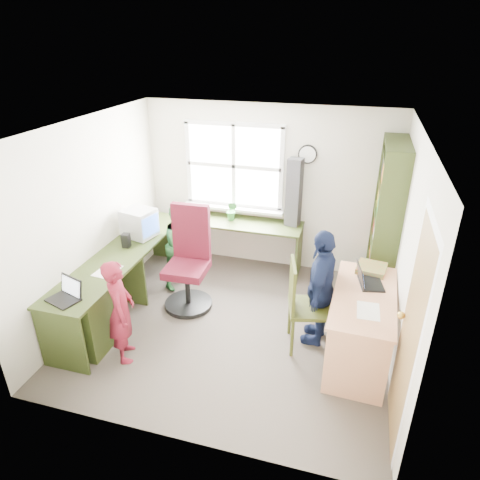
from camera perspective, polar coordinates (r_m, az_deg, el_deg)
The scene contains 19 objects.
room at distance 4.80m, azimuth -0.37°, elevation 1.01°, with size 3.64×3.44×2.44m.
l_desk at distance 5.35m, azimuth -15.31°, elevation -6.47°, with size 2.38×2.95×0.75m.
right_desk at distance 4.76m, azimuth 15.99°, elevation -9.29°, with size 0.68×1.39×0.79m.
bookshelf at distance 5.74m, azimuth 18.74°, elevation 1.53°, with size 0.30×1.02×2.10m.
swivel_chair at distance 5.50m, azimuth -6.83°, elevation -3.24°, with size 0.64×0.64×1.33m.
wooden_chair at distance 4.78m, azimuth 8.40°, elevation -8.24°, with size 0.55×0.55×1.06m.
crt_monitor at distance 5.87m, azimuth -13.27°, elevation 2.21°, with size 0.47×0.44×0.39m.
laptop_left at distance 4.80m, azimuth -22.13°, elevation -6.72°, with size 0.39×0.35×0.22m.
laptop_right at distance 4.81m, azimuth 16.54°, elevation -5.13°, with size 0.33×0.38×0.23m.
speaker_a at distance 5.66m, azimuth -14.95°, elevation -0.06°, with size 0.10×0.10×0.18m.
speaker_b at distance 6.13m, azimuth -11.72°, elevation 2.36°, with size 0.11×0.11×0.18m.
cd_tower at distance 6.02m, azimuth 7.21°, elevation 6.28°, with size 0.22×0.20×0.97m.
game_box at distance 5.10m, azimuth 17.12°, elevation -3.63°, with size 0.36×0.36×0.06m.
paper_a at distance 5.20m, azimuth -17.26°, elevation -3.94°, with size 0.25×0.34×0.00m.
paper_b at distance 4.41m, azimuth 16.73°, elevation -9.04°, with size 0.22×0.31×0.00m.
potted_plant at distance 6.24m, azimuth -1.10°, elevation 3.90°, with size 0.16×0.13×0.30m, color #327D3A.
person_red at distance 4.74m, azimuth -15.61°, elevation -9.11°, with size 0.43×0.29×1.19m, color maroon.
person_green at distance 5.92m, azimuth -7.76°, elevation -0.73°, with size 0.59×0.46×1.21m, color #2E7437.
person_navy at distance 4.84m, azimuth 10.72°, elevation -6.26°, with size 0.82×0.34×1.39m, color #141E40.
Camera 1 is at (1.23, -4.08, 3.24)m, focal length 32.00 mm.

